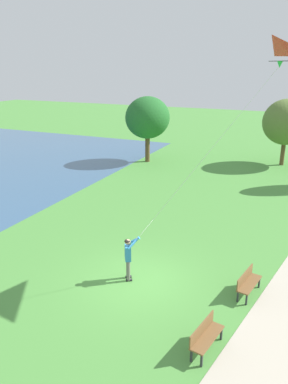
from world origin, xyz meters
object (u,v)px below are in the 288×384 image
(park_bench_near_walkway, at_px, (205,335))
(park_bench_far_walkway, at_px, (248,282))
(person_kite_flyer, at_px, (128,255))
(tree_treeline_center, at_px, (286,122))
(flying_kite, at_px, (270,53))
(tree_behind_path, at_px, (148,118))

(park_bench_near_walkway, relative_size, park_bench_far_walkway, 1.00)
(person_kite_flyer, distance_m, tree_treeline_center, 21.77)
(person_kite_flyer, xyz_separation_m, flying_kite, (4.21, 2.52, 7.35))
(park_bench_far_walkway, distance_m, tree_behind_path, 20.61)
(tree_treeline_center, bearing_deg, park_bench_near_walkway, -89.95)
(tree_behind_path, bearing_deg, tree_treeline_center, 18.28)
(flying_kite, xyz_separation_m, tree_behind_path, (-11.20, 15.22, -4.63))
(person_kite_flyer, height_order, tree_behind_path, tree_behind_path)
(flying_kite, bearing_deg, tree_behind_path, 126.34)
(flying_kite, relative_size, park_bench_near_walkway, 4.56)
(person_kite_flyer, bearing_deg, tree_behind_path, 111.51)
(park_bench_near_walkway, xyz_separation_m, tree_behind_path, (-10.77, 20.30, 3.25))
(park_bench_near_walkway, bearing_deg, person_kite_flyer, 145.95)
(park_bench_far_walkway, bearing_deg, tree_treeline_center, 91.85)
(flying_kite, relative_size, park_bench_far_walkway, 4.56)
(person_kite_flyer, bearing_deg, flying_kite, 30.98)
(flying_kite, height_order, park_bench_near_walkway, flying_kite)
(person_kite_flyer, distance_m, park_bench_near_walkway, 4.59)
(tree_treeline_center, bearing_deg, flying_kite, -88.63)
(park_bench_near_walkway, bearing_deg, flying_kite, 85.19)
(tree_treeline_center, xyz_separation_m, tree_behind_path, (-10.75, -3.55, 0.19))
(flying_kite, distance_m, tree_behind_path, 19.46)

